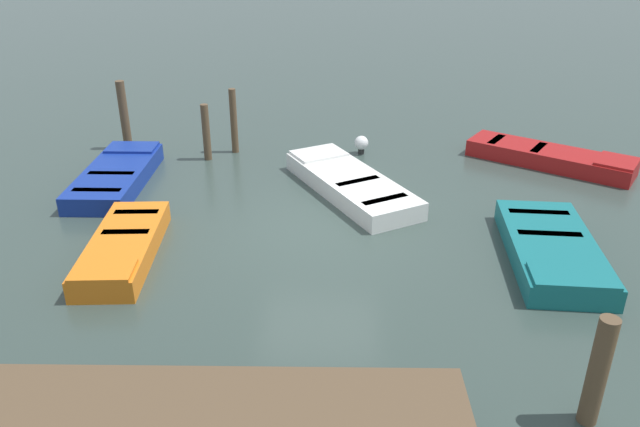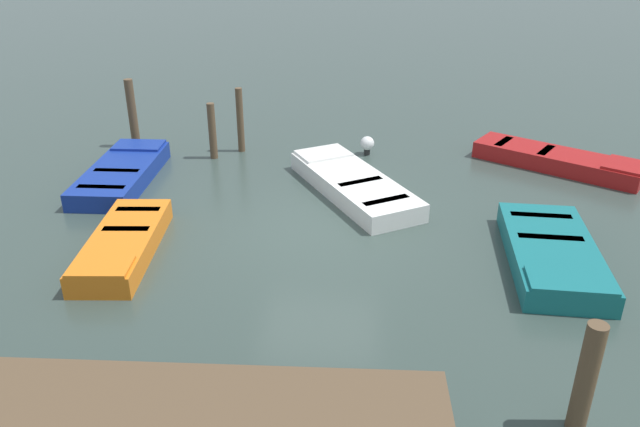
{
  "view_description": "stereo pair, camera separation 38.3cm",
  "coord_description": "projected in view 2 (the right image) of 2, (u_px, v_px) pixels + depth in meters",
  "views": [
    {
      "loc": [
        -0.49,
        10.97,
        5.66
      ],
      "look_at": [
        0.0,
        0.0,
        0.35
      ],
      "focal_mm": 35.08,
      "sensor_mm": 36.0,
      "label": 1
    },
    {
      "loc": [
        -0.87,
        10.94,
        5.66
      ],
      "look_at": [
        0.0,
        0.0,
        0.35
      ],
      "focal_mm": 35.08,
      "sensor_mm": 36.0,
      "label": 2
    }
  ],
  "objects": [
    {
      "name": "mooring_piling_center",
      "position": [
        586.0,
        378.0,
        7.28
      ],
      "size": [
        0.24,
        0.24,
        1.51
      ],
      "primitive_type": "cylinder",
      "color": "brown",
      "rests_on": "ground_plane"
    },
    {
      "name": "marker_buoy",
      "position": [
        367.0,
        144.0,
        16.05
      ],
      "size": [
        0.36,
        0.36,
        0.48
      ],
      "color": "#262626",
      "rests_on": "ground_plane"
    },
    {
      "name": "mooring_piling_mid_right",
      "position": [
        212.0,
        131.0,
        15.63
      ],
      "size": [
        0.19,
        0.19,
        1.42
      ],
      "primitive_type": "cylinder",
      "color": "brown",
      "rests_on": "ground_plane"
    },
    {
      "name": "dock_segment",
      "position": [
        165.0,
        422.0,
        6.54
      ],
      "size": [
        6.05,
        1.84,
        0.95
      ],
      "rotation": [
        0.0,
        0.0,
        0.03
      ],
      "color": "brown",
      "rests_on": "ground_plane"
    },
    {
      "name": "mooring_piling_near_right",
      "position": [
        240.0,
        120.0,
        16.03
      ],
      "size": [
        0.18,
        0.18,
        1.67
      ],
      "primitive_type": "cylinder",
      "color": "brown",
      "rests_on": "ground_plane"
    },
    {
      "name": "mooring_piling_mid_left",
      "position": [
        132.0,
        114.0,
        16.34
      ],
      "size": [
        0.22,
        0.22,
        1.8
      ],
      "primitive_type": "cylinder",
      "color": "brown",
      "rests_on": "ground_plane"
    },
    {
      "name": "rowboat_teal",
      "position": [
        552.0,
        253.0,
        11.04
      ],
      "size": [
        1.63,
        3.37,
        0.46
      ],
      "rotation": [
        0.0,
        0.0,
        1.52
      ],
      "color": "#14666B",
      "rests_on": "ground_plane"
    },
    {
      "name": "rowboat_orange",
      "position": [
        123.0,
        244.0,
        11.36
      ],
      "size": [
        1.32,
        3.15,
        0.46
      ],
      "rotation": [
        0.0,
        0.0,
        1.64
      ],
      "color": "orange",
      "rests_on": "ground_plane"
    },
    {
      "name": "rowboat_blue",
      "position": [
        122.0,
        173.0,
        14.45
      ],
      "size": [
        1.39,
        3.45,
        0.46
      ],
      "rotation": [
        0.0,
        0.0,
        4.73
      ],
      "color": "navy",
      "rests_on": "ground_plane"
    },
    {
      "name": "ground_plane",
      "position": [
        320.0,
        229.0,
        12.35
      ],
      "size": [
        80.0,
        80.0,
        0.0
      ],
      "primitive_type": "plane",
      "color": "#33423D"
    },
    {
      "name": "rowboat_white",
      "position": [
        353.0,
        184.0,
        13.88
      ],
      "size": [
        3.12,
        4.06,
        0.46
      ],
      "rotation": [
        0.0,
        0.0,
        5.24
      ],
      "color": "silver",
      "rests_on": "ground_plane"
    },
    {
      "name": "rowboat_red",
      "position": [
        558.0,
        160.0,
        15.21
      ],
      "size": [
        3.91,
        3.02,
        0.46
      ],
      "rotation": [
        0.0,
        0.0,
        2.58
      ],
      "color": "maroon",
      "rests_on": "ground_plane"
    }
  ]
}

